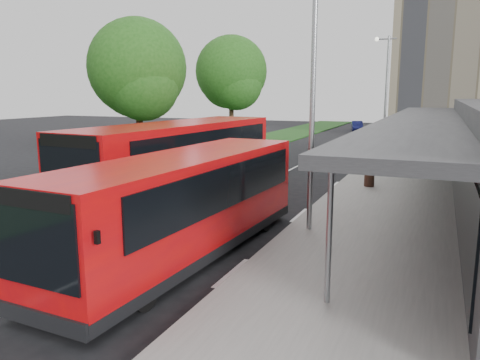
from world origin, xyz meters
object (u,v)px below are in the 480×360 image
object	(u,v)px
tree_mid	(138,75)
car_far	(357,126)
lamp_post_far	(385,88)
litter_bin	(369,177)
lamp_post_near	(310,81)
car_near	(381,130)
bus_second	(179,162)
bollard	(395,155)
bus_main	(185,205)
tree_far	(231,77)

from	to	relation	value
tree_mid	car_far	size ratio (longest dim) A/B	2.41
lamp_post_far	litter_bin	bearing A→B (deg)	-86.02
lamp_post_near	car_near	distance (m)	36.97
tree_mid	car_near	world-z (taller)	tree_mid
bus_second	car_far	distance (m)	39.85
bus_second	bollard	xyz separation A→B (m)	(7.21, 12.89, -0.93)
bus_second	car_near	xyz separation A→B (m)	(3.96, 34.51, -1.03)
lamp_post_near	bus_main	world-z (taller)	lamp_post_near
lamp_post_near	car_far	xyz separation A→B (m)	(-5.29, 42.01, -4.15)
tree_mid	bollard	size ratio (longest dim) A/B	7.34
car_far	tree_mid	bearing A→B (deg)	-111.92
bus_main	bus_second	world-z (taller)	bus_second
tree_mid	bus_main	bearing A→B (deg)	-50.22
bus_second	lamp_post_near	bearing A→B (deg)	-16.21
tree_far	lamp_post_far	size ratio (longest dim) A/B	1.08
lamp_post_near	lamp_post_far	bearing A→B (deg)	90.00
tree_mid	litter_bin	distance (m)	12.91
lamp_post_far	car_far	size ratio (longest dim) A/B	2.34
car_near	bus_second	bearing A→B (deg)	-106.57
tree_mid	car_near	size ratio (longest dim) A/B	2.31
bus_main	bus_second	bearing A→B (deg)	124.81
car_near	bollard	bearing A→B (deg)	-91.48
lamp_post_near	litter_bin	distance (m)	8.81
lamp_post_far	car_far	world-z (taller)	lamp_post_far
bus_main	car_near	xyz separation A→B (m)	(0.51, 40.06, -0.81)
car_far	bollard	bearing A→B (deg)	-88.68
lamp_post_far	bollard	size ratio (longest dim) A/B	7.13
tree_far	bus_second	distance (m)	18.10
tree_far	litter_bin	size ratio (longest dim) A/B	10.60
car_far	lamp_post_far	bearing A→B (deg)	-88.92
tree_mid	bus_main	world-z (taller)	tree_mid
tree_far	bus_main	xyz separation A→B (m)	(8.68, -22.42, -4.17)
litter_bin	bollard	distance (m)	7.37
lamp_post_far	litter_bin	size ratio (longest dim) A/B	9.80
tree_mid	lamp_post_near	bearing A→B (deg)	-32.36
tree_far	bus_main	bearing A→B (deg)	-68.85
tree_mid	tree_far	distance (m)	12.00
tree_far	bus_second	xyz separation A→B (m)	(5.23, -16.87, -3.94)
litter_bin	bollard	size ratio (longest dim) A/B	0.73
tree_mid	bollard	distance (m)	15.50
bus_main	bollard	world-z (taller)	bus_main
bus_second	litter_bin	xyz separation A→B (m)	(6.76, 5.54, -1.08)
tree_far	lamp_post_far	bearing A→B (deg)	4.87
tree_far	car_far	xyz separation A→B (m)	(5.84, 22.96, -5.02)
lamp_post_near	bollard	xyz separation A→B (m)	(1.31, 15.07, -4.01)
litter_bin	car_far	bearing A→B (deg)	100.16
tree_far	car_far	size ratio (longest dim) A/B	2.53
lamp_post_near	car_far	bearing A→B (deg)	97.18
lamp_post_far	car_far	bearing A→B (deg)	103.52
lamp_post_far	car_near	xyz separation A→B (m)	(-1.95, 16.69, -4.11)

